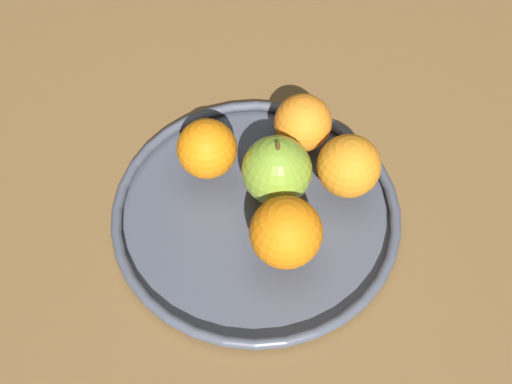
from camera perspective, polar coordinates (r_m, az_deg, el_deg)
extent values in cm
cube|color=brown|center=(72.51, 0.00, -3.01)|extent=(168.16, 168.16, 4.00)
cylinder|color=#4C5260|center=(70.55, 0.00, -2.05)|extent=(31.10, 31.10, 0.60)
torus|color=#4C5260|center=(69.79, 0.00, -1.66)|extent=(32.39, 32.39, 1.20)
sphere|color=#82AA32|center=(67.48, 1.76, 2.09)|extent=(7.73, 7.73, 7.73)
cylinder|color=#593819|center=(64.25, 1.86, 4.23)|extent=(0.44, 0.44, 1.20)
sphere|color=orange|center=(70.01, -4.40, 4.05)|extent=(6.81, 6.81, 6.81)
sphere|color=orange|center=(63.28, 2.76, -3.71)|extent=(7.53, 7.53, 7.53)
sphere|color=orange|center=(68.87, 8.48, 2.37)|extent=(7.06, 7.06, 7.06)
sphere|color=orange|center=(72.39, 4.30, 6.33)|extent=(6.72, 6.72, 6.72)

